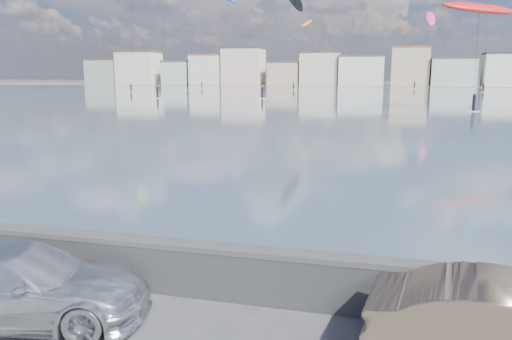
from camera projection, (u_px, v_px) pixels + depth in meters
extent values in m
cube|color=#435766|center=(368.00, 97.00, 93.85)|extent=(500.00, 177.00, 0.00)
cube|color=#4C473D|center=(378.00, 85.00, 196.97)|extent=(500.00, 60.00, 0.00)
cube|color=#28282B|center=(187.00, 271.00, 9.37)|extent=(400.00, 0.35, 0.90)
cylinder|color=#28282B|center=(187.00, 249.00, 9.28)|extent=(400.00, 0.36, 0.36)
cube|color=gray|center=(106.00, 72.00, 210.46)|extent=(14.00, 11.00, 10.00)
cube|color=#562D23|center=(105.00, 60.00, 209.47)|extent=(14.28, 11.22, 0.60)
cube|color=beige|center=(139.00, 69.00, 206.34)|extent=(16.00, 12.00, 13.00)
cube|color=brown|center=(138.00, 52.00, 205.06)|extent=(16.32, 12.24, 0.60)
cube|color=#B7C6BC|center=(178.00, 74.00, 202.38)|extent=(11.00, 10.00, 9.00)
cube|color=#4C423D|center=(178.00, 62.00, 201.48)|extent=(11.22, 10.20, 0.60)
cube|color=silver|center=(209.00, 70.00, 198.93)|extent=(13.00, 11.00, 11.50)
cube|color=brown|center=(208.00, 55.00, 197.79)|extent=(13.26, 11.22, 0.60)
cube|color=beige|center=(243.00, 67.00, 195.10)|extent=(15.00, 12.00, 14.00)
cube|color=#383330|center=(243.00, 48.00, 193.73)|extent=(15.30, 12.24, 0.60)
cube|color=#CCB293|center=(285.00, 74.00, 191.53)|extent=(12.00, 10.00, 8.50)
cube|color=#4C423D|center=(285.00, 62.00, 190.68)|extent=(12.24, 10.20, 0.60)
cube|color=beige|center=(320.00, 70.00, 187.86)|extent=(14.00, 11.00, 12.00)
cube|color=brown|center=(320.00, 52.00, 186.68)|extent=(14.28, 11.22, 0.60)
cube|color=white|center=(362.00, 71.00, 184.16)|extent=(16.00, 13.00, 10.50)
cube|color=#4C423D|center=(362.00, 56.00, 183.12)|extent=(16.32, 13.26, 0.60)
cube|color=#CCB293|center=(410.00, 67.00, 179.67)|extent=(13.00, 10.00, 13.50)
cube|color=brown|center=(411.00, 47.00, 178.35)|extent=(13.26, 10.20, 0.60)
cube|color=#B7C6BC|center=(452.00, 73.00, 176.46)|extent=(15.00, 12.00, 9.50)
cube|color=#4C423D|center=(453.00, 58.00, 175.51)|extent=(15.30, 12.24, 0.60)
cube|color=white|center=(500.00, 71.00, 172.48)|extent=(11.00, 9.00, 11.00)
cube|color=#2D2D33|center=(502.00, 53.00, 171.39)|extent=(11.22, 9.18, 0.60)
imported|color=silver|center=(17.00, 283.00, 8.35)|extent=(4.72, 2.71, 1.29)
cube|color=white|center=(483.00, 92.00, 118.33)|extent=(1.40, 0.42, 0.08)
cylinder|color=black|center=(484.00, 88.00, 118.16)|extent=(0.36, 0.36, 1.70)
sphere|color=black|center=(484.00, 84.00, 117.99)|extent=(0.28, 0.28, 0.28)
cylinder|color=black|center=(488.00, 15.00, 119.52)|extent=(0.73, 9.89, 33.67)
cube|color=white|center=(262.00, 98.00, 86.36)|extent=(1.40, 0.42, 0.08)
cylinder|color=black|center=(262.00, 93.00, 86.19)|extent=(0.36, 0.36, 1.70)
sphere|color=black|center=(262.00, 88.00, 86.02)|extent=(0.28, 0.28, 0.28)
cylinder|color=black|center=(278.00, 42.00, 89.69)|extent=(3.03, 11.73, 17.29)
cube|color=white|center=(131.00, 92.00, 116.71)|extent=(1.40, 0.42, 0.08)
cylinder|color=black|center=(131.00, 88.00, 116.54)|extent=(0.36, 0.36, 1.70)
sphere|color=black|center=(131.00, 84.00, 116.37)|extent=(0.28, 0.28, 0.28)
cylinder|color=black|center=(132.00, 33.00, 117.28)|extent=(1.49, 6.26, 24.84)
ellipsoid|color=red|center=(479.00, 8.00, 60.78)|extent=(10.71, 8.26, 2.44)
cube|color=white|center=(473.00, 111.00, 55.91)|extent=(1.40, 0.42, 0.08)
cylinder|color=black|center=(474.00, 103.00, 55.74)|extent=(0.36, 0.36, 1.70)
sphere|color=black|center=(475.00, 95.00, 55.57)|extent=(0.28, 0.28, 0.28)
cylinder|color=black|center=(477.00, 52.00, 58.23)|extent=(0.91, 7.76, 10.79)
cube|color=white|center=(158.00, 98.00, 87.88)|extent=(1.40, 0.42, 0.08)
cylinder|color=black|center=(157.00, 93.00, 87.72)|extent=(0.36, 0.36, 1.70)
sphere|color=black|center=(157.00, 88.00, 87.55)|extent=(0.28, 0.28, 0.28)
cylinder|color=black|center=(167.00, 0.00, 87.54)|extent=(1.83, 6.50, 31.49)
cube|color=white|center=(202.00, 88.00, 151.30)|extent=(1.40, 0.42, 0.08)
cylinder|color=black|center=(202.00, 85.00, 151.13)|extent=(0.36, 0.36, 1.70)
sphere|color=black|center=(202.00, 82.00, 150.96)|extent=(0.28, 0.28, 0.28)
cylinder|color=black|center=(213.00, 40.00, 154.25)|extent=(3.33, 12.92, 26.91)
ellipsoid|color=orange|center=(307.00, 23.00, 139.55)|extent=(3.62, 8.44, 3.81)
cube|color=white|center=(294.00, 90.00, 136.28)|extent=(1.40, 0.42, 0.08)
cylinder|color=black|center=(294.00, 86.00, 136.11)|extent=(0.36, 0.36, 1.70)
sphere|color=black|center=(294.00, 83.00, 135.94)|extent=(0.28, 0.28, 0.28)
cylinder|color=black|center=(300.00, 54.00, 137.80)|extent=(2.09, 7.61, 16.94)
cube|color=white|center=(187.00, 90.00, 134.01)|extent=(1.40, 0.42, 0.08)
cylinder|color=black|center=(187.00, 87.00, 133.85)|extent=(0.36, 0.36, 1.70)
sphere|color=black|center=(187.00, 83.00, 133.68)|extent=(0.28, 0.28, 0.28)
cylinder|color=black|center=(193.00, 32.00, 137.22)|extent=(1.02, 12.72, 28.88)
ellipsoid|color=#E5338C|center=(430.00, 19.00, 150.96)|extent=(3.08, 9.76, 6.07)
cube|color=white|center=(414.00, 89.00, 146.91)|extent=(1.40, 0.42, 0.08)
cylinder|color=black|center=(414.00, 86.00, 146.74)|extent=(0.36, 0.36, 1.70)
sphere|color=black|center=(415.00, 82.00, 146.57)|extent=(0.28, 0.28, 0.28)
cylinder|color=black|center=(422.00, 51.00, 148.82)|extent=(3.92, 9.40, 19.48)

